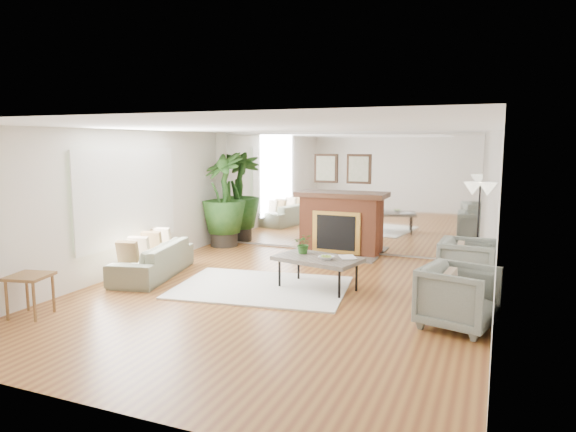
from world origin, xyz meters
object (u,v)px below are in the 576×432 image
at_px(fireplace, 339,222).
at_px(armchair_front, 458,297).
at_px(sofa, 153,260).
at_px(potted_ficus, 223,196).
at_px(armchair_back, 468,264).
at_px(floor_lamp, 480,197).
at_px(coffee_table, 318,260).
at_px(side_table, 29,282).

bearing_deg(fireplace, armchair_front, -53.55).
relative_size(sofa, potted_ficus, 0.94).
bearing_deg(armchair_front, fireplace, 51.20).
height_order(armchair_back, potted_ficus, potted_ficus).
xyz_separation_m(potted_ficus, floor_lamp, (5.30, -0.75, 0.28)).
distance_m(fireplace, potted_ficus, 2.64).
distance_m(coffee_table, armchair_back, 2.37).
bearing_deg(fireplace, armchair_back, -31.80).
relative_size(fireplace, side_table, 3.49).
relative_size(armchair_front, floor_lamp, 0.53).
bearing_deg(potted_ficus, armchair_front, -32.88).
xyz_separation_m(sofa, armchair_front, (5.05, -0.62, 0.11)).
relative_size(coffee_table, potted_ficus, 0.69).
height_order(side_table, potted_ficus, potted_ficus).
bearing_deg(floor_lamp, armchair_front, -92.19).
height_order(fireplace, sofa, fireplace).
bearing_deg(sofa, fireplace, 127.18).
bearing_deg(floor_lamp, fireplace, 161.46).
distance_m(armchair_front, floor_lamp, 2.80).
bearing_deg(potted_ficus, coffee_table, -38.75).
height_order(armchair_front, floor_lamp, floor_lamp).
height_order(fireplace, floor_lamp, fireplace).
relative_size(side_table, potted_ficus, 0.28).
bearing_deg(sofa, armchair_back, 91.69).
bearing_deg(side_table, armchair_front, 18.00).
bearing_deg(armchair_back, floor_lamp, -5.82).
bearing_deg(side_table, coffee_table, 40.30).
xyz_separation_m(armchair_front, side_table, (-5.25, -1.71, 0.08)).
distance_m(fireplace, side_table, 5.86).
xyz_separation_m(coffee_table, potted_ficus, (-3.04, 2.44, 0.63)).
xyz_separation_m(fireplace, side_table, (-2.65, -5.23, -0.19)).
relative_size(sofa, armchair_back, 2.27).
distance_m(sofa, side_table, 2.34).
height_order(coffee_table, potted_ficus, potted_ficus).
distance_m(fireplace, floor_lamp, 2.94).
bearing_deg(sofa, potted_ficus, 170.50).
distance_m(fireplace, coffee_table, 2.65).
distance_m(sofa, floor_lamp, 5.63).
bearing_deg(side_table, armchair_back, 34.54).
relative_size(sofa, armchair_front, 2.27).
distance_m(sofa, armchair_back, 5.21).
bearing_deg(fireplace, floor_lamp, -18.54).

